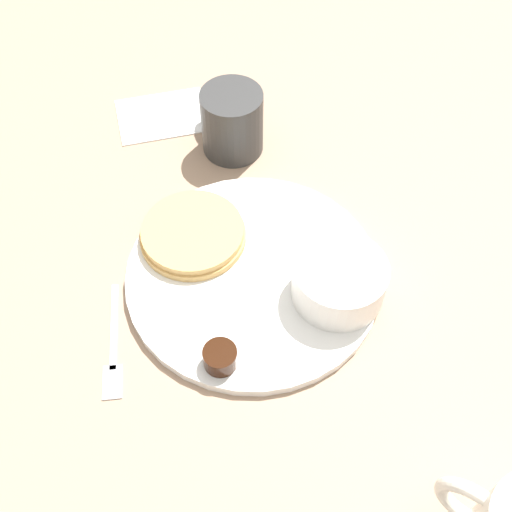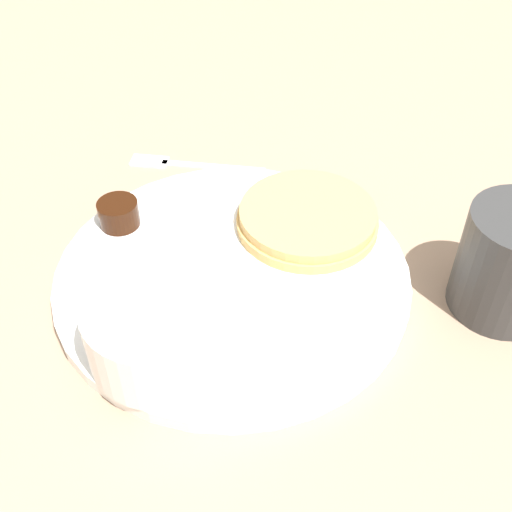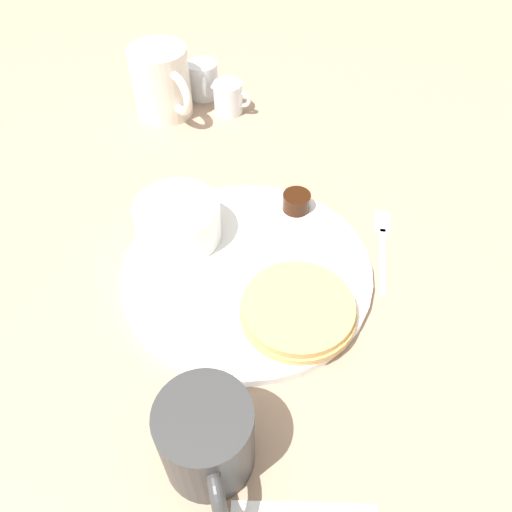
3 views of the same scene
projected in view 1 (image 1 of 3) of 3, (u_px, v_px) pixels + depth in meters
ground_plane at (253, 278)px, 0.73m from camera, size 4.00×4.00×0.00m
plate at (253, 275)px, 0.73m from camera, size 0.29×0.29×0.01m
pancake_stack at (193, 234)px, 0.74m from camera, size 0.12×0.12×0.02m
bowl at (339, 280)px, 0.69m from camera, size 0.10×0.10×0.05m
syrup_cup at (220, 357)px, 0.65m from camera, size 0.04×0.04×0.02m
butter_ramekin at (345, 301)px, 0.68m from camera, size 0.05×0.05×0.04m
coffee_mug at (231, 121)px, 0.82m from camera, size 0.08×0.11×0.09m
fork at (113, 353)px, 0.68m from camera, size 0.06×0.13×0.00m
napkin at (162, 115)px, 0.89m from camera, size 0.14×0.12×0.00m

